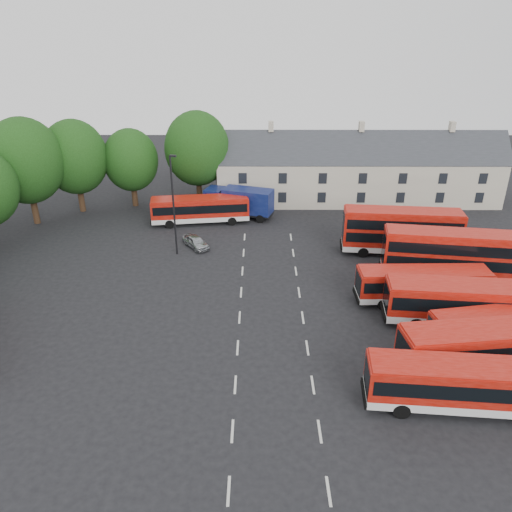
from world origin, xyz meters
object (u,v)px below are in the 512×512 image
(silver_car, at_px, (196,242))
(bus_dd_south, at_px, (450,253))
(box_truck, at_px, (240,201))
(lamppost, at_px, (174,203))
(bus_row_a, at_px, (464,383))

(silver_car, bearing_deg, bus_dd_south, -52.66)
(bus_dd_south, xyz_separation_m, silver_car, (-23.28, 6.90, -2.03))
(box_truck, height_order, silver_car, box_truck)
(silver_car, bearing_deg, box_truck, 28.10)
(silver_car, height_order, lamppost, lamppost)
(bus_dd_south, bearing_deg, silver_car, 171.75)
(box_truck, distance_m, lamppost, 12.43)
(bus_dd_south, relative_size, lamppost, 1.16)
(box_truck, distance_m, silver_car, 9.86)
(box_truck, bearing_deg, silver_car, -97.53)
(box_truck, bearing_deg, bus_dd_south, -21.29)
(lamppost, bearing_deg, bus_row_a, -47.06)
(bus_dd_south, xyz_separation_m, lamppost, (-24.98, 5.31, 2.70))
(bus_row_a, relative_size, bus_dd_south, 0.99)
(bus_row_a, bearing_deg, silver_car, 133.58)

